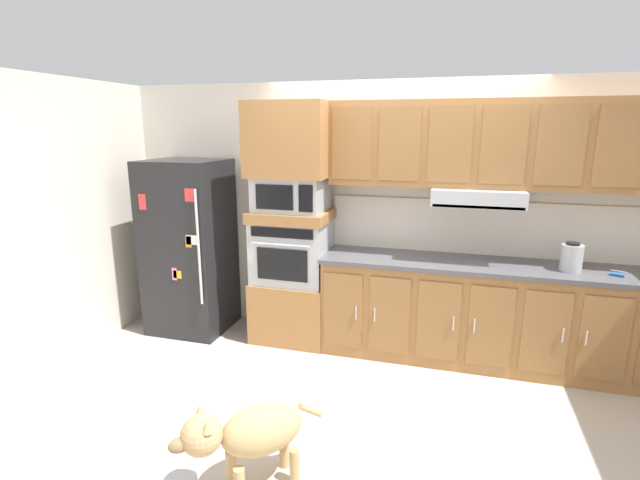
# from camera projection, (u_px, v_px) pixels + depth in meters

# --- Properties ---
(ground_plane) EXTENTS (9.60, 9.60, 0.00)m
(ground_plane) POSITION_uv_depth(u_px,v_px,m) (372.00, 388.00, 3.78)
(ground_plane) COLOR #B2A899
(back_kitchen_wall) EXTENTS (6.20, 0.12, 2.50)m
(back_kitchen_wall) POSITION_uv_depth(u_px,v_px,m) (395.00, 214.00, 4.53)
(back_kitchen_wall) COLOR beige
(back_kitchen_wall) RESTS_ON ground
(side_panel_left) EXTENTS (0.12, 7.10, 2.50)m
(side_panel_left) POSITION_uv_depth(u_px,v_px,m) (73.00, 219.00, 4.24)
(side_panel_left) COLOR beige
(side_panel_left) RESTS_ON ground
(refrigerator) EXTENTS (0.76, 0.73, 1.76)m
(refrigerator) POSITION_uv_depth(u_px,v_px,m) (189.00, 247.00, 4.76)
(refrigerator) COLOR black
(refrigerator) RESTS_ON ground
(oven_base_cabinet) EXTENTS (0.74, 0.62, 0.60)m
(oven_base_cabinet) POSITION_uv_depth(u_px,v_px,m) (293.00, 308.00, 4.67)
(oven_base_cabinet) COLOR #996638
(oven_base_cabinet) RESTS_ON ground
(built_in_oven) EXTENTS (0.70, 0.62, 0.60)m
(built_in_oven) POSITION_uv_depth(u_px,v_px,m) (292.00, 251.00, 4.52)
(built_in_oven) COLOR #A8AAAF
(built_in_oven) RESTS_ON oven_base_cabinet
(appliance_mid_shelf) EXTENTS (0.74, 0.62, 0.10)m
(appliance_mid_shelf) POSITION_uv_depth(u_px,v_px,m) (292.00, 215.00, 4.44)
(appliance_mid_shelf) COLOR #996638
(appliance_mid_shelf) RESTS_ON built_in_oven
(microwave) EXTENTS (0.64, 0.54, 0.32)m
(microwave) POSITION_uv_depth(u_px,v_px,m) (292.00, 194.00, 4.39)
(microwave) COLOR #A8AAAF
(microwave) RESTS_ON appliance_mid_shelf
(appliance_upper_cabinet) EXTENTS (0.74, 0.62, 0.68)m
(appliance_upper_cabinet) POSITION_uv_depth(u_px,v_px,m) (291.00, 140.00, 4.28)
(appliance_upper_cabinet) COLOR #996638
(appliance_upper_cabinet) RESTS_ON microwave
(lower_cabinet_run) EXTENTS (2.94, 0.63, 0.88)m
(lower_cabinet_run) POSITION_uv_depth(u_px,v_px,m) (488.00, 315.00, 4.13)
(lower_cabinet_run) COLOR #996638
(lower_cabinet_run) RESTS_ON ground
(countertop_slab) EXTENTS (2.98, 0.64, 0.04)m
(countertop_slab) POSITION_uv_depth(u_px,v_px,m) (492.00, 266.00, 4.03)
(countertop_slab) COLOR #4C4C51
(countertop_slab) RESTS_ON lower_cabinet_run
(backsplash_panel) EXTENTS (2.98, 0.02, 0.50)m
(backsplash_panel) POSITION_uv_depth(u_px,v_px,m) (493.00, 229.00, 4.24)
(backsplash_panel) COLOR silver
(backsplash_panel) RESTS_ON countertop_slab
(upper_cabinet_with_hood) EXTENTS (2.94, 0.48, 0.88)m
(upper_cabinet_with_hood) POSITION_uv_depth(u_px,v_px,m) (500.00, 148.00, 3.91)
(upper_cabinet_with_hood) COLOR #996638
(upper_cabinet_with_hood) RESTS_ON backsplash_panel
(screwdriver) EXTENTS (0.15, 0.16, 0.03)m
(screwdriver) POSITION_uv_depth(u_px,v_px,m) (617.00, 274.00, 3.68)
(screwdriver) COLOR blue
(screwdriver) RESTS_ON countertop_slab
(electric_kettle) EXTENTS (0.17, 0.17, 0.24)m
(electric_kettle) POSITION_uv_depth(u_px,v_px,m) (571.00, 257.00, 3.79)
(electric_kettle) COLOR #A8AAAF
(electric_kettle) RESTS_ON countertop_slab
(dog) EXTENTS (0.71, 0.68, 0.58)m
(dog) POSITION_uv_depth(u_px,v_px,m) (248.00, 433.00, 2.65)
(dog) COLOR tan
(dog) RESTS_ON ground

